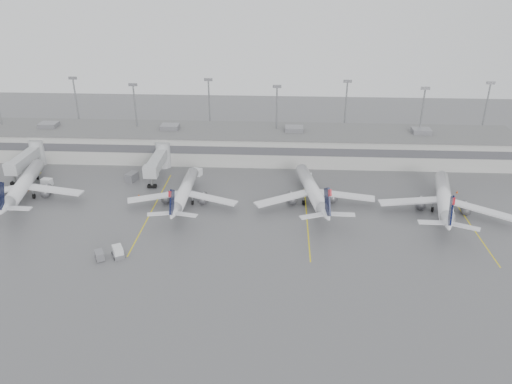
{
  "coord_description": "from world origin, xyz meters",
  "views": [
    {
      "loc": [
        11.5,
        -75.75,
        51.6
      ],
      "look_at": [
        6.15,
        24.0,
        5.0
      ],
      "focal_mm": 35.0,
      "sensor_mm": 36.0,
      "label": 1
    }
  ],
  "objects_px": {
    "baggage_tug": "(118,253)",
    "jet_mid_left": "(184,192)",
    "jet_mid_right": "(313,191)",
    "jet_far_left": "(23,185)",
    "jet_far_right": "(444,199)"
  },
  "relations": [
    {
      "from": "jet_far_left",
      "to": "jet_mid_right",
      "type": "xyz_separation_m",
      "value": [
        68.41,
        0.81,
        -0.08
      ]
    },
    {
      "from": "baggage_tug",
      "to": "jet_mid_left",
      "type": "bearing_deg",
      "value": 41.36
    },
    {
      "from": "jet_mid_right",
      "to": "jet_far_right",
      "type": "relative_size",
      "value": 0.99
    },
    {
      "from": "jet_far_left",
      "to": "jet_mid_left",
      "type": "height_order",
      "value": "jet_far_left"
    },
    {
      "from": "jet_mid_left",
      "to": "jet_far_right",
      "type": "bearing_deg",
      "value": -0.51
    },
    {
      "from": "jet_mid_left",
      "to": "jet_mid_right",
      "type": "height_order",
      "value": "jet_mid_right"
    },
    {
      "from": "baggage_tug",
      "to": "jet_far_right",
      "type": "bearing_deg",
      "value": -10.47
    },
    {
      "from": "jet_mid_right",
      "to": "jet_far_right",
      "type": "bearing_deg",
      "value": -15.31
    },
    {
      "from": "jet_mid_left",
      "to": "baggage_tug",
      "type": "relative_size",
      "value": 7.7
    },
    {
      "from": "baggage_tug",
      "to": "jet_far_left",
      "type": "bearing_deg",
      "value": 112.4
    },
    {
      "from": "jet_mid_right",
      "to": "baggage_tug",
      "type": "relative_size",
      "value": 8.43
    },
    {
      "from": "jet_far_right",
      "to": "jet_mid_left",
      "type": "bearing_deg",
      "value": -168.32
    },
    {
      "from": "jet_far_left",
      "to": "jet_mid_right",
      "type": "height_order",
      "value": "jet_far_left"
    },
    {
      "from": "jet_mid_left",
      "to": "baggage_tug",
      "type": "height_order",
      "value": "jet_mid_left"
    },
    {
      "from": "jet_mid_right",
      "to": "jet_far_right",
      "type": "xyz_separation_m",
      "value": [
        29.1,
        -2.81,
        0.04
      ]
    }
  ]
}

